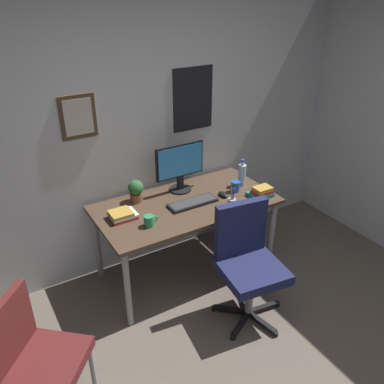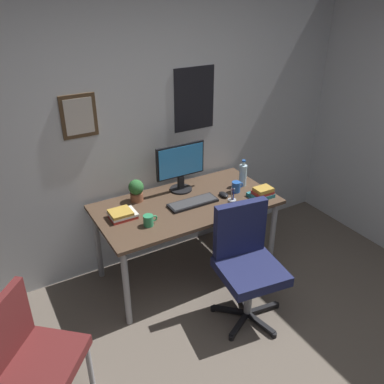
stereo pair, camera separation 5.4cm
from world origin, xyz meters
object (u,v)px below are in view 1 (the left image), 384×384
office_chair (247,258)px  water_bottle (242,175)px  keyboard (193,203)px  coffee_mug_far (149,221)px  side_chair (35,354)px  monitor (180,166)px  computer_mouse (223,194)px  pen_cup (232,204)px  potted_plant (136,190)px  book_stack_left (122,215)px  coffee_mug_near (236,186)px  book_stack_right (261,192)px

office_chair → water_bottle: size_ratio=3.76×
keyboard → coffee_mug_far: size_ratio=3.68×
side_chair → monitor: 1.87m
keyboard → coffee_mug_far: bearing=-165.5°
computer_mouse → pen_cup: pen_cup is taller
office_chair → potted_plant: (-0.50, 0.92, 0.31)m
coffee_mug_far → office_chair: bearing=-41.4°
keyboard → book_stack_left: 0.61m
coffee_mug_near → potted_plant: (-0.83, 0.29, 0.06)m
keyboard → water_bottle: water_bottle is taller
pen_cup → coffee_mug_far: bearing=170.0°
potted_plant → book_stack_right: bearing=-26.6°
office_chair → book_stack_left: office_chair is taller
keyboard → book_stack_right: 0.61m
water_bottle → pen_cup: size_ratio=1.26×
side_chair → pen_cup: size_ratio=4.38×
pen_cup → coffee_mug_near: bearing=48.1°
computer_mouse → keyboard: bearing=176.7°
monitor → potted_plant: bearing=178.6°
side_chair → coffee_mug_near: size_ratio=7.60×
keyboard → pen_cup: size_ratio=2.15×
potted_plant → pen_cup: pen_cup is taller
coffee_mug_far → book_stack_right: 1.05m
coffee_mug_far → pen_cup: pen_cup is taller
keyboard → water_bottle: 0.58m
computer_mouse → pen_cup: bearing=-107.5°
water_bottle → computer_mouse: bearing=-161.0°
pen_cup → book_stack_left: bearing=158.5°
water_bottle → coffee_mug_near: water_bottle is taller
side_chair → potted_plant: 1.51m
monitor → water_bottle: (0.53, -0.21, -0.13)m
computer_mouse → coffee_mug_far: bearing=-172.4°
computer_mouse → water_bottle: size_ratio=0.44×
water_bottle → coffee_mug_far: 1.05m
keyboard → computer_mouse: size_ratio=3.91×
water_bottle → coffee_mug_far: bearing=-169.3°
side_chair → office_chair: bearing=2.4°
office_chair → book_stack_right: office_chair is taller
monitor → book_stack_right: monitor is taller
side_chair → book_stack_left: size_ratio=4.14×
coffee_mug_near → keyboard: bearing=-179.8°
coffee_mug_far → potted_plant: 0.42m
monitor → coffee_mug_near: monitor is taller
office_chair → water_bottle: (0.46, 0.70, 0.31)m
book_stack_left → book_stack_right: bearing=-13.2°
monitor → coffee_mug_near: bearing=-34.4°
office_chair → coffee_mug_near: size_ratio=8.25×
computer_mouse → book_stack_right: book_stack_right is taller
water_bottle → book_stack_left: water_bottle is taller
computer_mouse → coffee_mug_far: coffee_mug_far is taller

